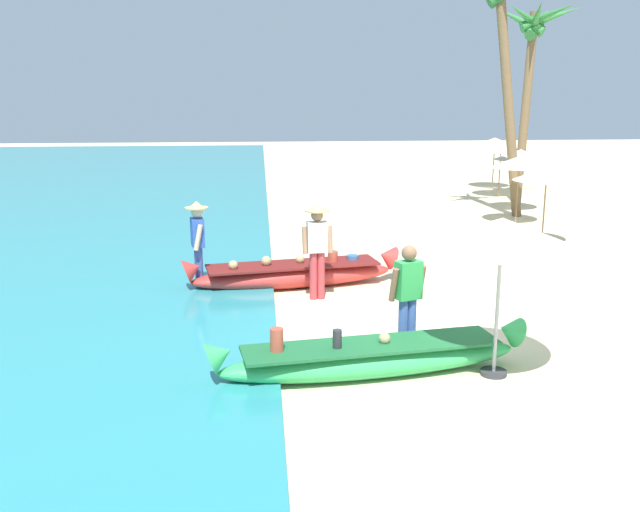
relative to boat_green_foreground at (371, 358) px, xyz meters
name	(u,v)px	position (x,y,z in m)	size (l,w,h in m)	color
ground_plane	(437,336)	(1.27, 1.45, -0.25)	(80.00, 80.00, 0.00)	beige
boat_green_foreground	(371,358)	(0.00, 0.00, 0.00)	(4.44, 1.31, 0.76)	#38B760
boat_red_midground	(293,274)	(-0.83, 4.42, 0.01)	(4.27, 1.46, 0.76)	red
person_vendor_hatted	(317,244)	(-0.43, 3.60, 0.77)	(0.57, 0.44, 1.77)	#B2383D
person_tourist_customer	(408,293)	(0.65, 0.79, 0.65)	(0.58, 0.38, 1.61)	#3D5BA8
person_vendor_assistant	(198,239)	(-2.62, 4.32, 0.75)	(0.44, 0.58, 1.73)	#3D5BA8
patio_umbrella_large	(502,233)	(1.66, -0.11, 1.70)	(1.96, 1.96, 2.16)	#B7B7BC
parasol_row_0	(547,174)	(5.42, 7.63, 1.49)	(1.60, 1.60, 1.91)	#8E6B47
parasol_row_1	(519,162)	(5.76, 10.41, 1.49)	(1.60, 1.60, 1.91)	#8E6B47
parasol_row_2	(521,155)	(6.57, 12.52, 1.49)	(1.60, 1.60, 1.91)	#8E6B47
parasol_row_3	(501,147)	(6.91, 15.33, 1.49)	(1.60, 1.60, 1.91)	#8E6B47
parasol_row_4	(495,142)	(7.42, 17.55, 1.49)	(1.60, 1.60, 1.91)	#8E6B47
palm_tree_tall_inland	(534,40)	(7.27, 13.89, 4.95)	(2.72, 2.59, 6.41)	brown
palm_tree_leaning_seaward	(502,23)	(5.41, 11.52, 5.26)	(2.40, 2.59, 7.09)	brown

